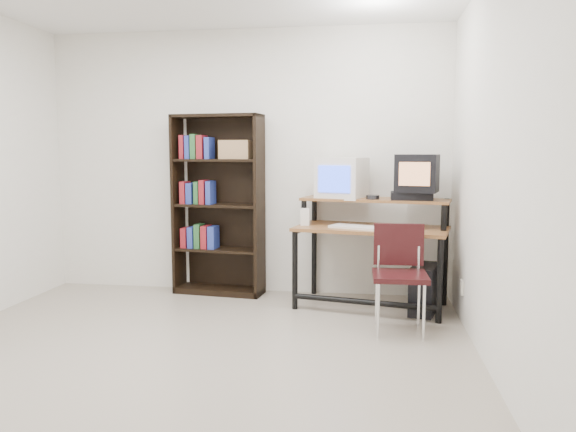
# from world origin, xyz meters

# --- Properties ---
(floor) EXTENTS (4.00, 4.00, 0.01)m
(floor) POSITION_xyz_m (0.00, 0.00, -0.01)
(floor) COLOR #ADA18F
(floor) RESTS_ON ground
(back_wall) EXTENTS (4.00, 0.01, 2.60)m
(back_wall) POSITION_xyz_m (0.00, 2.00, 1.30)
(back_wall) COLOR white
(back_wall) RESTS_ON floor
(right_wall) EXTENTS (0.01, 4.00, 2.60)m
(right_wall) POSITION_xyz_m (2.00, 0.00, 1.30)
(right_wall) COLOR white
(right_wall) RESTS_ON floor
(computer_desk) EXTENTS (1.44, 0.92, 0.98)m
(computer_desk) POSITION_xyz_m (1.25, 1.56, 0.70)
(computer_desk) COLOR brown
(computer_desk) RESTS_ON floor
(crt_monitor) EXTENTS (0.50, 0.50, 0.38)m
(crt_monitor) POSITION_xyz_m (0.97, 1.74, 1.16)
(crt_monitor) COLOR silver
(crt_monitor) RESTS_ON computer_desk
(vcr) EXTENTS (0.36, 0.27, 0.08)m
(vcr) POSITION_xyz_m (1.60, 1.57, 1.01)
(vcr) COLOR black
(vcr) RESTS_ON computer_desk
(crt_tv) EXTENTS (0.42, 0.41, 0.33)m
(crt_tv) POSITION_xyz_m (1.64, 1.57, 1.22)
(crt_tv) COLOR black
(crt_tv) RESTS_ON vcr
(cd_spindle) EXTENTS (0.13, 0.13, 0.05)m
(cd_spindle) POSITION_xyz_m (1.26, 1.56, 0.99)
(cd_spindle) COLOR #26262B
(cd_spindle) RESTS_ON computer_desk
(keyboard) EXTENTS (0.51, 0.38, 0.03)m
(keyboard) POSITION_xyz_m (1.12, 1.43, 0.74)
(keyboard) COLOR silver
(keyboard) RESTS_ON computer_desk
(mousepad) EXTENTS (0.24, 0.20, 0.01)m
(mousepad) POSITION_xyz_m (1.54, 1.34, 0.72)
(mousepad) COLOR black
(mousepad) RESTS_ON computer_desk
(mouse) EXTENTS (0.10, 0.06, 0.03)m
(mouse) POSITION_xyz_m (1.56, 1.35, 0.74)
(mouse) COLOR white
(mouse) RESTS_ON mousepad
(desk_speaker) EXTENTS (0.08, 0.08, 0.17)m
(desk_speaker) POSITION_xyz_m (0.65, 1.57, 0.80)
(desk_speaker) COLOR silver
(desk_speaker) RESTS_ON computer_desk
(pc_tower) EXTENTS (0.31, 0.49, 0.42)m
(pc_tower) POSITION_xyz_m (1.72, 1.42, 0.21)
(pc_tower) COLOR black
(pc_tower) RESTS_ON floor
(school_chair) EXTENTS (0.43, 0.43, 0.83)m
(school_chair) POSITION_xyz_m (1.47, 0.91, 0.51)
(school_chair) COLOR black
(school_chair) RESTS_ON floor
(bookshelf) EXTENTS (0.91, 0.39, 1.77)m
(bookshelf) POSITION_xyz_m (-0.25, 1.86, 0.91)
(bookshelf) COLOR black
(bookshelf) RESTS_ON floor
(wall_outlet) EXTENTS (0.02, 0.08, 0.12)m
(wall_outlet) POSITION_xyz_m (1.99, 1.15, 0.30)
(wall_outlet) COLOR beige
(wall_outlet) RESTS_ON right_wall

